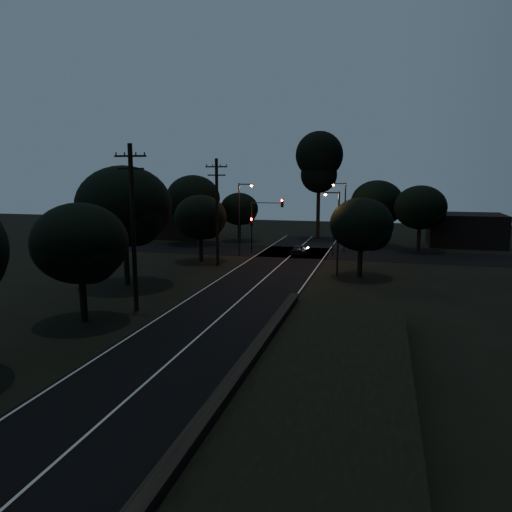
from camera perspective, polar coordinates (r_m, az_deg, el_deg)
The scene contains 23 objects.
ground at distance 19.74m, azimuth -18.56°, elevation -18.68°, with size 160.00×160.00×0.00m, color black.
road_surface at distance 47.51m, azimuth 2.13°, elevation -1.58°, with size 60.00×70.00×0.03m.
retaining_wall at distance 19.55m, azimuth 7.00°, elevation -16.50°, with size 6.93×26.00×1.60m.
utility_pole_mid at distance 33.61m, azimuth -13.87°, elevation 3.40°, with size 2.20×0.30×11.00m.
utility_pole_far at distance 49.21m, azimuth -4.48°, elevation 5.22°, with size 2.20×0.30×10.50m.
tree_left_b at distance 31.99m, azimuth -19.27°, elevation 1.13°, with size 5.81×5.81×7.39m.
tree_left_c at distance 41.57m, azimuth -14.61°, elevation 5.27°, with size 7.71×7.71×9.73m.
tree_left_d at distance 51.84m, azimuth -6.21°, elevation 4.28°, with size 5.44×5.44×6.90m.
tree_far_nw at distance 67.18m, azimuth -1.82°, elevation 5.29°, with size 5.12×5.12×6.48m.
tree_far_w at distance 64.85m, azimuth -7.04°, elevation 6.45°, with size 6.93×6.93×8.84m.
tree_far_ne at distance 64.43m, azimuth 13.86°, elevation 5.84°, with size 6.49×6.49×8.21m.
tree_far_e at distance 61.62m, azimuth 18.47°, elevation 5.15°, with size 6.05×6.05×7.68m.
tree_right_a at distance 44.60m, azimuth 12.19°, elevation 3.38°, with size 5.52×5.52×7.02m.
tall_pine at distance 70.02m, azimuth 7.23°, elevation 10.66°, with size 6.48×6.48×14.74m.
building_left at distance 73.17m, azimuth -9.80°, elevation 3.94°, with size 10.00×8.00×4.40m, color black.
building_right at distance 68.58m, azimuth 22.82°, elevation 2.80°, with size 9.00×7.00×4.00m, color black.
signal_left at distance 56.67m, azimuth -0.50°, elevation 3.13°, with size 0.28×0.35×4.10m.
signal_right at distance 55.05m, azimuth 8.81°, elevation 2.82°, with size 0.28×0.35×4.10m.
signal_mast at distance 56.12m, azimuth 1.17°, elevation 4.60°, with size 3.70×0.35×6.25m.
streetlight_a at distance 54.78m, azimuth -1.75°, elevation 4.79°, with size 1.66×0.26×8.00m.
streetlight_b at distance 58.80m, azimuth 9.93°, elevation 4.98°, with size 1.66×0.26×8.00m.
streetlight_c at distance 44.88m, azimuth 9.16°, elevation 3.26°, with size 1.46×0.26×7.50m.
car at distance 55.98m, azimuth 4.97°, elevation 0.70°, with size 1.41×3.51×1.19m, color black.
Camera 1 is at (9.84, -14.44, 9.18)m, focal length 35.00 mm.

